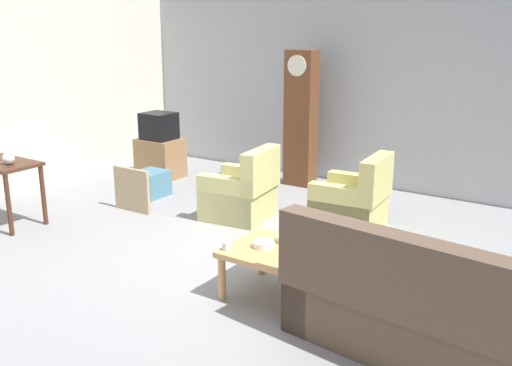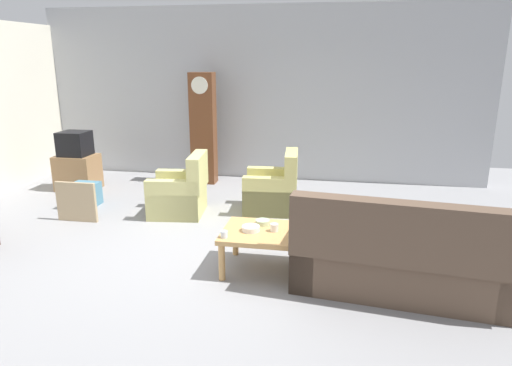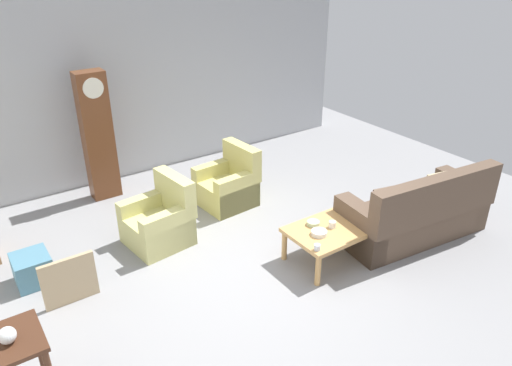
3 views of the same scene
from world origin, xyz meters
The scene contains 17 objects.
ground_plane centered at (0.00, 0.00, 0.00)m, with size 10.40×10.40×0.00m, color gray.
garage_door_wall centered at (0.00, 3.60, 1.60)m, with size 8.40×0.16×3.20m, color #ADAFB5.
pegboard_wall_left centered at (-4.20, 0.40, 1.44)m, with size 0.12×6.40×2.88m, color silver.
couch_floral centered at (2.17, -0.66, 0.35)m, with size 2.19×1.11×1.04m.
armchair_olive_near centered at (-0.77, 1.22, 0.31)m, with size 0.87×0.85×0.92m.
armchair_olive_far centered at (0.57, 1.63, 0.31)m, with size 0.85×0.82×0.92m.
coffee_table_wood centered at (0.79, -0.39, 0.39)m, with size 0.96×0.76×0.46m.
grandfather_clock centered at (-0.93, 2.99, 1.02)m, with size 0.44×0.30×2.02m.
tv_stand_cabinet centered at (-3.01, 2.15, 0.31)m, with size 0.68×0.52×0.62m, color #997047.
tv_crt centered at (-3.01, 2.15, 0.83)m, with size 0.48×0.44×0.42m, color black.
framed_picture_leaning centered at (-2.13, 0.65, 0.29)m, with size 0.60×0.05×0.58m, color tan.
storage_box_blue centered at (-2.40, 1.28, 0.18)m, with size 0.41×0.45×0.36m, color teal.
glass_dome_cloche centered at (-2.86, -0.59, 0.86)m, with size 0.14×0.14×0.14m, color silver.
cup_white_porcelain centered at (0.87, -0.38, 0.50)m, with size 0.09×0.09×0.08m, color white.
cup_blue_rimmed centered at (0.38, -0.65, 0.49)m, with size 0.07×0.07×0.07m, color silver.
bowl_white_stacked centered at (0.62, -0.42, 0.49)m, with size 0.20×0.20×0.06m, color white.
bowl_shallow_green centered at (0.71, -0.20, 0.48)m, with size 0.17×0.17×0.05m, color #B2C69E.
Camera 1 is at (3.23, -4.47, 2.42)m, focal length 40.34 mm.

